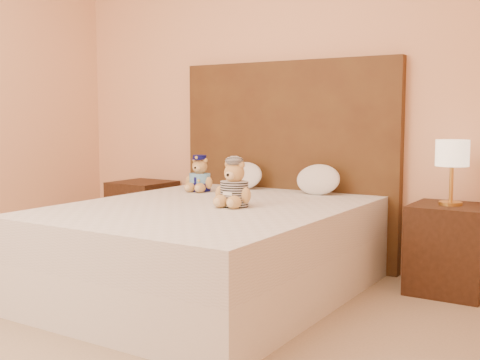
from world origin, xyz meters
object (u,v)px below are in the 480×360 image
object	(u,v)px
nightstand_left	(143,214)
pillow_left	(244,174)
nightstand_right	(449,249)
pillow_right	(318,178)
teddy_police	(200,173)
bed	(210,249)
teddy_prisoner	(234,183)
lamp	(452,156)

from	to	relation	value
nightstand_left	pillow_left	xyz separation A→B (m)	(0.98, 0.03, 0.38)
nightstand_right	pillow_right	distance (m)	0.99
teddy_police	pillow_right	world-z (taller)	teddy_police
nightstand_right	teddy_police	world-z (taller)	teddy_police
bed	nightstand_left	size ratio (longest dim) A/B	3.64
nightstand_right	teddy_prisoner	world-z (taller)	teddy_prisoner
nightstand_left	lamp	distance (m)	2.56
lamp	pillow_left	world-z (taller)	lamp
pillow_left	teddy_police	bearing A→B (deg)	-120.89
nightstand_left	nightstand_right	world-z (taller)	same
lamp	nightstand_right	bearing A→B (deg)	0.00
teddy_prisoner	pillow_right	size ratio (longest dim) A/B	0.87
bed	teddy_prisoner	distance (m)	0.45
nightstand_right	pillow_left	distance (m)	1.57
teddy_police	pillow_left	bearing A→B (deg)	51.92
teddy_prisoner	nightstand_right	bearing A→B (deg)	33.18
lamp	teddy_prisoner	distance (m)	1.34
nightstand_left	teddy_prisoner	world-z (taller)	teddy_prisoner
nightstand_right	nightstand_left	bearing A→B (deg)	180.00
bed	pillow_left	bearing A→B (deg)	108.02
lamp	pillow_right	world-z (taller)	lamp
pillow_left	teddy_prisoner	bearing A→B (deg)	-61.56
teddy_police	pillow_left	size ratio (longest dim) A/B	0.84
nightstand_left	lamp	bearing A→B (deg)	0.00
pillow_left	pillow_right	distance (m)	0.61
bed	lamp	bearing A→B (deg)	32.62
nightstand_right	teddy_prisoner	size ratio (longest dim) A/B	1.94
nightstand_right	teddy_prisoner	distance (m)	1.40
bed	nightstand_right	size ratio (longest dim) A/B	3.64
lamp	pillow_left	xyz separation A→B (m)	(-1.52, 0.03, -0.19)
bed	teddy_police	size ratio (longest dim) A/B	7.66
teddy_prisoner	lamp	bearing A→B (deg)	33.18
pillow_left	pillow_right	xyz separation A→B (m)	(0.61, 0.00, 0.00)
nightstand_left	pillow_left	world-z (taller)	pillow_left
bed	teddy_prisoner	size ratio (longest dim) A/B	7.07
pillow_left	pillow_right	size ratio (longest dim) A/B	0.96
nightstand_left	teddy_prisoner	bearing A→B (deg)	-28.56
teddy_prisoner	pillow_right	distance (m)	0.82
nightstand_right	teddy_police	bearing A→B (deg)	-170.78
bed	nightstand_right	xyz separation A→B (m)	(1.25, 0.80, -0.00)
pillow_right	bed	bearing A→B (deg)	-112.44
teddy_police	pillow_right	size ratio (longest dim) A/B	0.81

